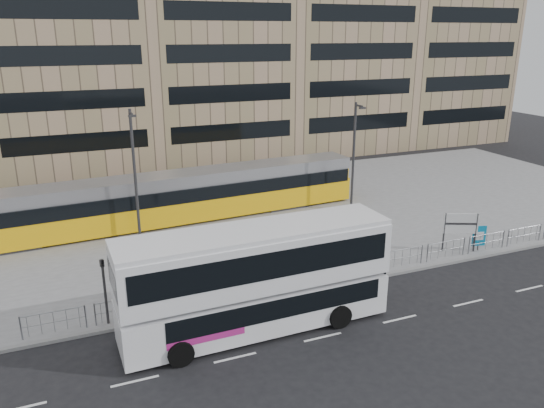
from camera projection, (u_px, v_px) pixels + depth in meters
name	position (u px, v px, depth m)	size (l,w,h in m)	color
ground	(321.00, 290.00, 27.20)	(120.00, 120.00, 0.00)	black
plaza	(243.00, 217.00, 37.73)	(64.00, 24.00, 0.15)	slate
kerb	(321.00, 288.00, 27.22)	(64.00, 0.25, 0.17)	gray
building_row	(182.00, 29.00, 53.92)	(70.40, 18.40, 31.20)	maroon
pedestrian_barrier	(351.00, 262.00, 28.06)	(32.07, 0.07, 1.10)	gray
road_markings	(381.00, 323.00, 24.04)	(62.00, 0.12, 0.01)	white
double_decker_bus	(256.00, 276.00, 22.84)	(11.90, 3.22, 4.74)	white
tram	(160.00, 200.00, 35.72)	(28.89, 4.61, 3.39)	yellow
station_sign	(461.00, 225.00, 31.15)	(1.90, 0.92, 2.36)	#2D2D30
ad_panel	(479.00, 236.00, 31.47)	(0.81, 0.29, 1.55)	#2D2D30
pedestrian	(210.00, 246.00, 29.97)	(0.69, 0.45, 1.90)	black
traffic_light_west	(104.00, 283.00, 23.18)	(0.23, 0.25, 3.10)	#2D2D30
lamp_post_west	(135.00, 171.00, 31.96)	(0.45, 1.04, 8.20)	#2D2D30
lamp_post_east	(354.00, 152.00, 37.76)	(0.45, 1.04, 7.84)	#2D2D30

